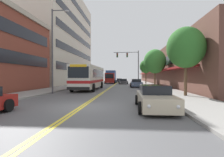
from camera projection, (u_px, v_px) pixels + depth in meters
name	position (u px, v px, depth m)	size (l,w,h in m)	color
ground_plane	(117.00, 83.00, 47.62)	(240.00, 240.00, 0.00)	#565659
sidewalk_left	(90.00, 83.00, 48.24)	(3.76, 106.00, 0.13)	gray
sidewalk_right	(144.00, 83.00, 47.00)	(3.76, 106.00, 0.13)	gray
centre_line	(117.00, 83.00, 47.62)	(0.34, 106.00, 0.01)	yellow
office_tower_left	(56.00, 39.00, 44.71)	(12.08, 30.86, 23.06)	beige
storefront_row_right	(167.00, 70.00, 46.44)	(9.10, 68.00, 7.20)	brown
city_bus	(89.00, 77.00, 24.65)	(2.94, 11.21, 3.22)	silver
car_navy_parked_left_near	(97.00, 82.00, 41.06)	(2.15, 4.14, 1.28)	#19234C
car_champagne_parked_right_foreground	(154.00, 98.00, 9.88)	(2.02, 4.91, 1.34)	beige
car_slate_blue_parked_right_mid	(136.00, 83.00, 30.38)	(2.10, 4.91, 1.38)	#475675
car_dark_grey_moving_lead	(123.00, 82.00, 42.84)	(2.21, 4.20, 1.25)	#38383D
car_charcoal_moving_second	(119.00, 81.00, 52.36)	(2.00, 4.28, 1.24)	#232328
box_truck	(111.00, 77.00, 46.68)	(2.71, 6.58, 3.41)	maroon
traffic_signal_mast	(130.00, 61.00, 37.53)	(5.43, 0.38, 7.39)	#47474C
street_lamp_left_near	(54.00, 45.00, 18.81)	(1.98, 0.28, 9.09)	#47474C
street_tree_right_near	(186.00, 48.00, 15.54)	(3.32, 3.32, 6.11)	brown
street_tree_right_mid	(155.00, 61.00, 28.71)	(3.61, 3.61, 6.18)	brown
street_tree_right_far	(146.00, 67.00, 41.21)	(2.92, 2.92, 5.65)	brown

